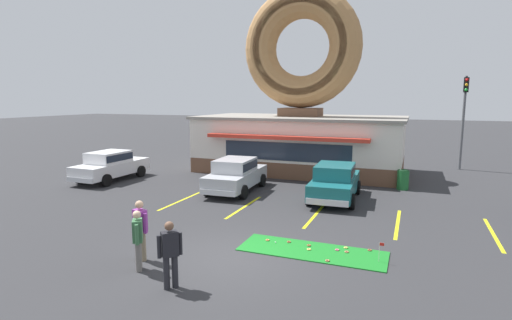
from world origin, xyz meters
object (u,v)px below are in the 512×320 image
Objects in this scene: golf_ball at (276,242)px; putting_flag_pin at (381,247)px; car_teal at (335,180)px; pedestrian_blue_sweater_man at (138,238)px; traffic_light_pole at (464,110)px; car_white at (110,165)px; pedestrian_leather_jacket_man at (140,227)px; trash_bin at (403,179)px; pedestrian_hooded_kid at (170,252)px; car_silver at (236,174)px.

golf_ball is 0.08× the size of putting_flag_pin.
car_teal is 2.89× the size of pedestrian_blue_sweater_man.
traffic_light_pole is at bearing 64.68° from pedestrian_blue_sweater_man.
car_teal is 0.80× the size of traffic_light_pole.
golf_ball is at bearing -26.78° from car_white.
pedestrian_leather_jacket_man is 1.74× the size of trash_bin.
pedestrian_leather_jacket_man is (8.43, -8.35, 0.07)m from car_white.
pedestrian_leather_jacket_man is at bearing 146.67° from pedestrian_hooded_kid.
pedestrian_leather_jacket_man is 0.29× the size of traffic_light_pole.
car_teal is 9.81m from pedestrian_blue_sweater_man.
car_teal is (12.18, 0.29, 0.00)m from car_white.
pedestrian_leather_jacket_man is (-6.20, -2.24, 0.50)m from putting_flag_pin.
pedestrian_hooded_kid is (2.69, -9.62, 0.04)m from car_silver.
car_white is 0.79× the size of traffic_light_pole.
car_silver is 8.22m from trash_bin.
pedestrian_hooded_kid is at bearing -101.79° from car_teal.
traffic_light_pole reaches higher than car_teal.
car_teal is at bearing 111.00° from putting_flag_pin.
pedestrian_hooded_kid reaches higher than golf_ball.
pedestrian_blue_sweater_man is at bearing -45.41° from car_white.
trash_bin is at bearing 13.32° from car_white.
traffic_light_pole is (18.09, 10.74, 2.84)m from car_white.
car_white reaches higher than golf_ball.
car_teal is 9.41m from pedestrian_leather_jacket_man.
trash_bin is at bearing 61.33° from pedestrian_leather_jacket_man.
golf_ball is 18.18m from traffic_light_pole.
traffic_light_pole reaches higher than car_white.
pedestrian_leather_jacket_man reaches higher than pedestrian_hooded_kid.
putting_flag_pin is 9.64m from trash_bin.
car_white is 2.79× the size of pedestrian_hooded_kid.
golf_ball is 0.03× the size of pedestrian_hooded_kid.
pedestrian_hooded_kid is 21.90m from traffic_light_pole.
golf_ball is 0.04× the size of trash_bin.
car_silver is at bearing -135.11° from traffic_light_pole.
golf_ball is 0.02× the size of pedestrian_leather_jacket_man.
traffic_light_pole is at bearing 30.70° from car_white.
pedestrian_hooded_kid is (-4.49, -3.37, 0.47)m from putting_flag_pin.
car_silver is at bearing -155.59° from trash_bin.
trash_bin is 8.50m from traffic_light_pole.
pedestrian_hooded_kid is 0.28× the size of traffic_light_pole.
pedestrian_hooded_kid is 0.97× the size of pedestrian_leather_jacket_man.
pedestrian_blue_sweater_man is 21.93m from traffic_light_pole.
golf_ball is 3.17m from putting_flag_pin.
car_teal reaches higher than golf_ball.
pedestrian_blue_sweater_man is (-3.39, -9.20, 0.01)m from car_teal.
traffic_light_pole reaches higher than golf_ball.
car_silver is 8.54m from pedestrian_leather_jacket_man.
trash_bin reaches higher than putting_flag_pin.
car_white reaches higher than trash_bin.
pedestrian_blue_sweater_man is at bearing -57.75° from pedestrian_leather_jacket_man.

